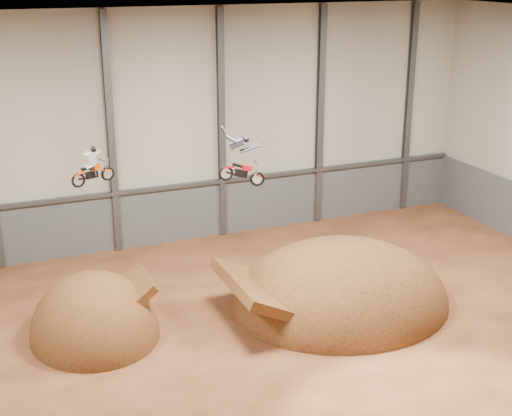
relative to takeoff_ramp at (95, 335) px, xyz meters
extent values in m
plane|color=#512815|center=(6.56, -4.92, 0.00)|extent=(40.00, 40.00, 0.00)
cube|color=#B2AF9D|center=(6.56, 10.08, 7.00)|extent=(40.00, 0.10, 14.00)
plane|color=black|center=(6.56, -4.92, 14.00)|extent=(40.00, 40.00, 0.00)
cube|color=#53565A|center=(6.56, 9.98, 1.75)|extent=(39.80, 0.18, 3.50)
cube|color=#47494F|center=(6.56, 9.83, 3.55)|extent=(39.80, 0.35, 0.20)
cube|color=#47494F|center=(3.23, 9.88, 7.00)|extent=(0.40, 0.36, 13.90)
cube|color=#47494F|center=(9.90, 9.88, 7.00)|extent=(0.40, 0.36, 13.90)
cube|color=#47494F|center=(16.56, 9.88, 7.00)|extent=(0.40, 0.36, 13.90)
cube|color=#47494F|center=(23.23, 9.88, 7.00)|extent=(0.40, 0.36, 13.90)
ellipsoid|color=#402310|center=(0.00, 0.00, 0.00)|extent=(5.85, 6.76, 5.85)
ellipsoid|color=#402310|center=(11.95, -1.62, 0.00)|extent=(11.11, 9.83, 6.41)
camera|label=1|loc=(-4.37, -29.79, 16.23)|focal=50.00mm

